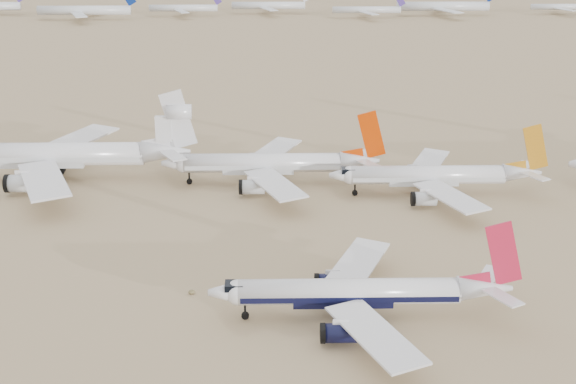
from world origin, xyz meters
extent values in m
plane|color=#978058|center=(0.00, 0.00, 0.00)|extent=(7000.00, 7000.00, 0.00)
cylinder|color=silver|center=(-8.59, 6.74, 4.01)|extent=(29.51, 3.49, 3.49)
cube|color=black|center=(-8.59, 6.74, 3.58)|extent=(28.92, 3.54, 0.78)
sphere|color=silver|center=(-23.35, 6.74, 4.01)|extent=(3.49, 3.49, 3.49)
cube|color=black|center=(-23.87, 6.74, 4.97)|extent=(2.44, 2.27, 0.87)
cone|color=silver|center=(9.65, 6.74, 4.27)|extent=(7.38, 3.49, 3.49)
cube|color=silver|center=(-6.31, -3.61, 3.40)|extent=(11.40, 17.96, 0.55)
cube|color=silver|center=(11.08, 3.35, 4.71)|extent=(4.68, 6.13, 0.21)
cylinder|color=black|center=(-10.23, -0.51, 1.83)|extent=(4.10, 2.51, 2.51)
cube|color=silver|center=(-6.31, 17.10, 3.40)|extent=(11.40, 17.96, 0.55)
cube|color=silver|center=(11.08, 10.14, 4.71)|extent=(4.68, 6.13, 0.21)
cylinder|color=black|center=(-10.23, 14.00, 1.83)|extent=(4.10, 2.51, 2.51)
cube|color=#B61936|center=(11.70, 6.74, 9.36)|extent=(5.59, 0.28, 9.22)
cylinder|color=black|center=(-22.48, 6.74, 0.52)|extent=(1.05, 0.44, 1.05)
cylinder|color=black|center=(-7.36, 4.30, 0.73)|extent=(1.47, 0.87, 1.47)
cylinder|color=black|center=(-7.36, 9.19, 0.73)|extent=(1.47, 0.87, 1.47)
cylinder|color=silver|center=(10.90, 55.48, 4.11)|extent=(29.42, 3.58, 3.58)
cube|color=silver|center=(10.90, 55.48, 3.66)|extent=(28.83, 3.63, 0.80)
sphere|color=silver|center=(-3.81, 55.48, 4.11)|extent=(3.58, 3.58, 3.58)
cube|color=black|center=(-4.35, 55.48, 5.09)|extent=(2.50, 2.32, 0.89)
cone|color=silver|center=(29.08, 55.48, 4.38)|extent=(7.35, 3.58, 3.58)
cube|color=silver|center=(13.17, 45.11, 3.49)|extent=(11.36, 17.90, 0.55)
cube|color=silver|center=(30.51, 52.08, 4.83)|extent=(4.67, 6.11, 0.21)
cylinder|color=silver|center=(9.26, 48.20, 1.87)|extent=(4.09, 2.57, 2.57)
cube|color=silver|center=(13.17, 65.84, 3.49)|extent=(11.36, 17.90, 0.55)
cube|color=silver|center=(30.51, 58.87, 4.83)|extent=(4.67, 6.11, 0.21)
cylinder|color=silver|center=(9.26, 62.75, 1.87)|extent=(4.09, 2.57, 2.57)
cube|color=orange|center=(31.12, 55.48, 9.47)|extent=(5.58, 0.29, 9.19)
cylinder|color=black|center=(-2.92, 55.48, 0.54)|extent=(1.07, 0.45, 1.07)
cylinder|color=black|center=(12.12, 52.97, 0.75)|extent=(1.50, 0.89, 1.50)
cylinder|color=black|center=(12.12, 57.98, 0.75)|extent=(1.50, 0.89, 1.50)
cylinder|color=silver|center=(-20.69, 62.76, 4.40)|extent=(31.30, 3.83, 3.83)
cube|color=silver|center=(-20.69, 62.76, 3.92)|extent=(30.67, 3.88, 0.86)
sphere|color=silver|center=(-36.34, 62.76, 4.40)|extent=(3.83, 3.83, 3.83)
cube|color=black|center=(-36.91, 62.76, 5.45)|extent=(2.68, 2.49, 0.96)
cone|color=silver|center=(-1.35, 62.76, 4.69)|extent=(7.82, 3.83, 3.83)
cube|color=silver|center=(-18.27, 51.72, 3.73)|extent=(12.09, 19.05, 0.59)
cube|color=silver|center=(0.17, 59.14, 5.16)|extent=(4.97, 6.50, 0.23)
cylinder|color=silver|center=(-22.43, 55.00, 2.00)|extent=(4.35, 2.75, 2.75)
cube|color=silver|center=(-18.27, 73.80, 3.73)|extent=(12.09, 19.05, 0.59)
cube|color=silver|center=(0.17, 66.38, 5.16)|extent=(4.97, 6.50, 0.23)
cylinder|color=silver|center=(-22.43, 70.52, 2.00)|extent=(4.35, 2.75, 2.75)
cube|color=#BF3101|center=(0.83, 62.76, 10.11)|extent=(5.93, 0.31, 9.77)
cylinder|color=black|center=(-35.38, 62.76, 0.57)|extent=(1.15, 0.48, 1.15)
cylinder|color=black|center=(-19.39, 60.08, 0.80)|extent=(1.61, 0.96, 1.61)
cylinder|color=black|center=(-19.39, 65.44, 0.80)|extent=(1.61, 0.96, 1.61)
cylinder|color=silver|center=(-64.36, 66.33, 5.38)|extent=(39.08, 4.68, 4.68)
cube|color=silver|center=(-64.36, 66.33, 4.80)|extent=(38.30, 4.75, 1.05)
cone|color=silver|center=(-40.20, 66.33, 5.73)|extent=(9.77, 4.68, 4.68)
cube|color=silver|center=(-61.34, 52.59, 4.56)|extent=(15.09, 23.78, 0.73)
cube|color=silver|center=(-38.30, 61.83, 6.32)|extent=(6.20, 8.11, 0.28)
cylinder|color=silver|center=(-66.53, 56.69, 2.45)|extent=(5.43, 3.37, 3.37)
cube|color=silver|center=(-61.34, 80.07, 4.56)|extent=(15.09, 23.78, 0.73)
cube|color=silver|center=(-38.30, 70.83, 6.32)|extent=(6.20, 8.11, 0.28)
cylinder|color=silver|center=(-66.53, 75.96, 2.45)|extent=(5.43, 3.37, 3.37)
cube|color=silver|center=(-37.49, 66.33, 12.48)|extent=(7.41, 0.37, 12.20)
cylinder|color=silver|center=(-37.22, 66.33, 13.99)|extent=(4.88, 3.03, 3.03)
cylinder|color=black|center=(-62.73, 63.05, 0.98)|extent=(1.97, 1.17, 1.97)
cylinder|color=black|center=(-62.73, 69.60, 0.98)|extent=(1.97, 1.17, 1.97)
cylinder|color=silver|center=(-110.86, 312.26, 4.64)|extent=(45.34, 4.48, 4.48)
cube|color=silver|center=(-110.86, 300.52, 3.97)|extent=(11.95, 20.87, 0.45)
cube|color=silver|center=(-110.86, 324.00, 3.97)|extent=(11.95, 20.87, 0.45)
cylinder|color=silver|center=(-63.66, 325.17, 4.11)|extent=(34.52, 3.41, 3.41)
cube|color=silver|center=(-63.66, 316.23, 3.59)|extent=(9.10, 15.89, 0.34)
cube|color=silver|center=(-63.66, 334.11, 3.59)|extent=(9.10, 15.89, 0.34)
cylinder|color=silver|center=(-20.59, 334.13, 4.28)|extent=(38.03, 3.76, 3.76)
cube|color=silver|center=(-20.59, 324.29, 3.72)|extent=(10.02, 17.51, 0.38)
cube|color=silver|center=(-20.59, 343.97, 3.72)|extent=(10.02, 17.51, 0.38)
cylinder|color=silver|center=(28.39, 316.13, 4.08)|extent=(33.95, 3.36, 3.36)
cube|color=silver|center=(28.39, 307.34, 3.57)|extent=(8.94, 15.63, 0.34)
cube|color=silver|center=(28.39, 324.92, 3.57)|extent=(8.94, 15.63, 0.34)
cylinder|color=silver|center=(68.23, 324.83, 4.72)|extent=(47.01, 4.65, 4.65)
cube|color=silver|center=(68.23, 312.67, 4.03)|extent=(12.39, 21.64, 0.46)
cube|color=silver|center=(68.23, 337.00, 4.03)|extent=(12.39, 21.64, 0.46)
cylinder|color=silver|center=(129.93, 328.57, 3.90)|extent=(30.38, 3.00, 3.00)
cube|color=silver|center=(129.93, 320.70, 3.45)|extent=(8.00, 13.99, 0.30)
cube|color=silver|center=(129.93, 336.43, 3.45)|extent=(8.00, 13.99, 0.30)
ellipsoid|color=brown|center=(-30.40, 14.40, 0.29)|extent=(0.98, 0.98, 0.54)
camera|label=1|loc=(-18.55, -89.25, 52.34)|focal=50.00mm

